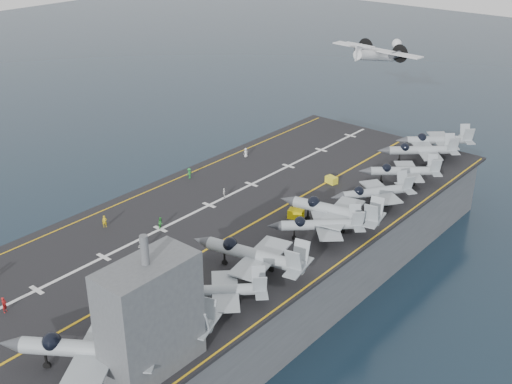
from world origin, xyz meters
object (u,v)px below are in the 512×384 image
Objects in this scene: tow_cart_a at (187,272)px; transport_plane at (376,56)px; fighter_jet_0 at (88,348)px; island_superstructure at (149,304)px.

transport_plane is at bearing 101.61° from tow_cart_a.
fighter_jet_0 is at bearing -77.60° from transport_plane.
fighter_jet_0 reaches higher than tow_cart_a.
island_superstructure is 84.96m from transport_plane.
tow_cart_a is (-5.02, 18.41, -2.23)m from fighter_jet_0.
tow_cart_a is 0.10× the size of transport_plane.
island_superstructure is 0.70× the size of transport_plane.
fighter_jet_0 is 8.82× the size of tow_cart_a.
transport_plane is (-18.93, 86.11, 10.53)m from fighter_jet_0.
island_superstructure reaches higher than fighter_jet_0.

